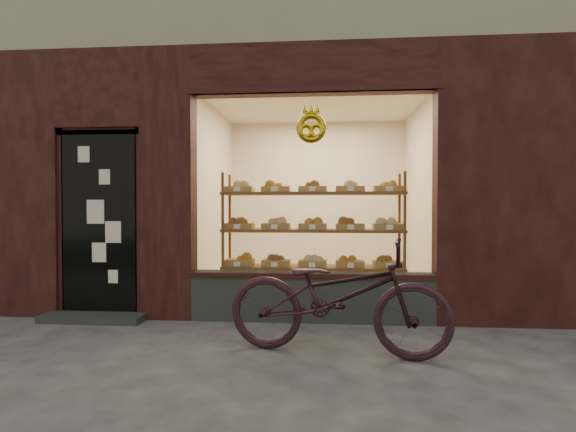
{
  "coord_description": "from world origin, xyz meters",
  "views": [
    {
      "loc": [
        0.62,
        -2.92,
        1.29
      ],
      "look_at": [
        0.2,
        2.0,
        1.19
      ],
      "focal_mm": 28.0,
      "sensor_mm": 36.0,
      "label": 1
    }
  ],
  "objects": [
    {
      "name": "ground",
      "position": [
        0.0,
        0.0,
        0.0
      ],
      "size": [
        90.0,
        90.0,
        0.0
      ],
      "primitive_type": "plane",
      "color": "#363636"
    },
    {
      "name": "display_shelf",
      "position": [
        0.45,
        2.55,
        0.88
      ],
      "size": [
        2.2,
        0.45,
        1.7
      ],
      "color": "brown",
      "rests_on": "ground"
    },
    {
      "name": "bicycle",
      "position": [
        0.71,
        1.0,
        0.51
      ],
      "size": [
        2.03,
        0.99,
        1.02
      ],
      "primitive_type": "imported",
      "rotation": [
        0.0,
        0.0,
        1.4
      ],
      "color": "black",
      "rests_on": "ground"
    }
  ]
}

